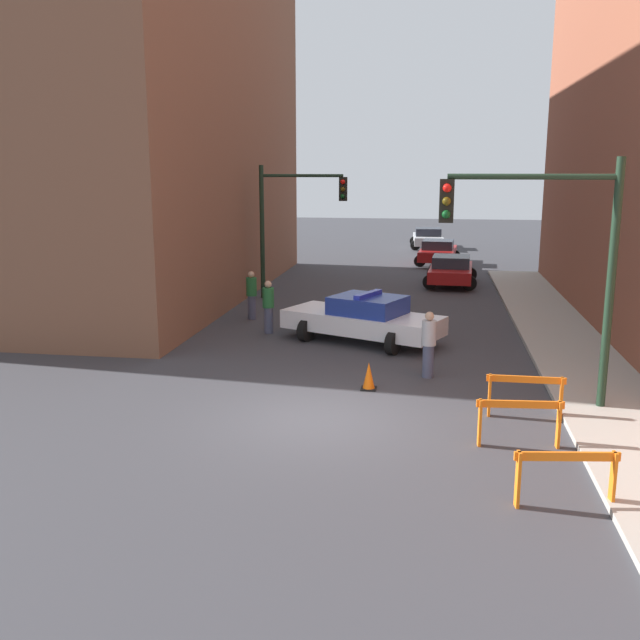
% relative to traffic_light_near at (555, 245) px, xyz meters
% --- Properties ---
extents(ground_plane, '(120.00, 120.00, 0.00)m').
position_rel_traffic_light_near_xyz_m(ground_plane, '(-4.73, -1.46, -3.53)').
color(ground_plane, '#38383D').
extents(sidewalk_right, '(2.40, 44.00, 0.12)m').
position_rel_traffic_light_near_xyz_m(sidewalk_right, '(1.47, -1.46, -3.47)').
color(sidewalk_right, '#9E998E').
rests_on(sidewalk_right, ground_plane).
extents(building_corner_left, '(14.00, 20.00, 15.26)m').
position_rel_traffic_light_near_xyz_m(building_corner_left, '(-16.73, 12.54, 4.10)').
color(building_corner_left, brown).
rests_on(building_corner_left, ground_plane).
extents(traffic_light_near, '(3.64, 0.35, 5.20)m').
position_rel_traffic_light_near_xyz_m(traffic_light_near, '(0.00, 0.00, 0.00)').
color(traffic_light_near, black).
rests_on(traffic_light_near, sidewalk_right).
extents(traffic_light_far, '(3.44, 0.35, 5.20)m').
position_rel_traffic_light_near_xyz_m(traffic_light_far, '(-8.03, 12.15, -0.13)').
color(traffic_light_far, black).
rests_on(traffic_light_far, ground_plane).
extents(police_car, '(5.05, 3.58, 1.52)m').
position_rel_traffic_light_near_xyz_m(police_car, '(-4.44, 5.35, -2.81)').
color(police_car, white).
rests_on(police_car, ground_plane).
extents(parked_car_near, '(2.44, 4.40, 1.31)m').
position_rel_traffic_light_near_xyz_m(parked_car_near, '(-1.64, 16.50, -2.86)').
color(parked_car_near, maroon).
rests_on(parked_car_near, ground_plane).
extents(parked_car_mid, '(2.49, 4.43, 1.31)m').
position_rel_traffic_light_near_xyz_m(parked_car_mid, '(-2.18, 23.50, -2.86)').
color(parked_car_mid, maroon).
rests_on(parked_car_mid, ground_plane).
extents(parked_car_far, '(2.42, 4.38, 1.31)m').
position_rel_traffic_light_near_xyz_m(parked_car_far, '(-2.79, 31.29, -2.86)').
color(parked_car_far, silver).
rests_on(parked_car_far, ground_plane).
extents(pedestrian_crossing, '(0.51, 0.51, 1.66)m').
position_rel_traffic_light_near_xyz_m(pedestrian_crossing, '(-7.50, 6.09, -2.67)').
color(pedestrian_crossing, '#474C66').
rests_on(pedestrian_crossing, ground_plane).
extents(pedestrian_corner, '(0.51, 0.51, 1.66)m').
position_rel_traffic_light_near_xyz_m(pedestrian_corner, '(-8.54, 8.04, -2.67)').
color(pedestrian_corner, '#474C66').
rests_on(pedestrian_corner, ground_plane).
extents(pedestrian_sidewalk, '(0.51, 0.51, 1.66)m').
position_rel_traffic_light_near_xyz_m(pedestrian_sidewalk, '(-2.50, 1.97, -2.67)').
color(pedestrian_sidewalk, '#474C66').
rests_on(pedestrian_sidewalk, ground_plane).
extents(barrier_front, '(1.59, 0.37, 0.90)m').
position_rel_traffic_light_near_xyz_m(barrier_front, '(-0.37, -4.71, -2.91)').
color(barrier_front, orange).
rests_on(barrier_front, ground_plane).
extents(barrier_mid, '(1.60, 0.29, 0.90)m').
position_rel_traffic_light_near_xyz_m(barrier_mid, '(-0.79, -2.33, -2.91)').
color(barrier_mid, orange).
rests_on(barrier_mid, ground_plane).
extents(barrier_back, '(1.60, 0.16, 0.90)m').
position_rel_traffic_light_near_xyz_m(barrier_back, '(-0.49, -0.69, -2.91)').
color(barrier_back, orange).
rests_on(barrier_back, ground_plane).
extents(traffic_cone, '(0.36, 0.36, 0.66)m').
position_rel_traffic_light_near_xyz_m(traffic_cone, '(-3.86, 0.75, -3.21)').
color(traffic_cone, black).
rests_on(traffic_cone, ground_plane).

